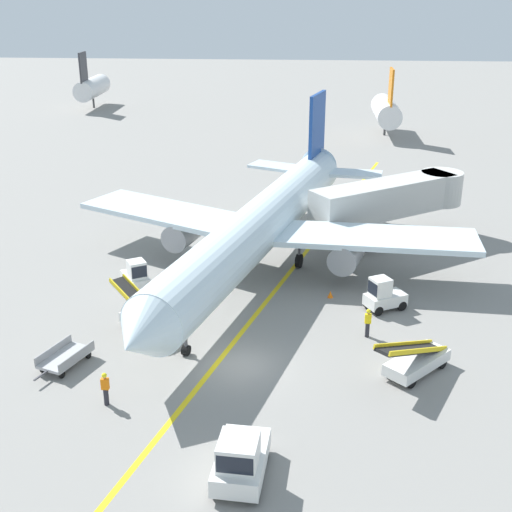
# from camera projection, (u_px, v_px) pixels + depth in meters

# --- Properties ---
(ground_plane) EXTENTS (300.00, 300.00, 0.00)m
(ground_plane) POSITION_uv_depth(u_px,v_px,m) (241.00, 365.00, 34.95)
(ground_plane) COLOR gray
(taxi_line_yellow) EXTENTS (21.98, 77.08, 0.01)m
(taxi_line_yellow) POSITION_uv_depth(u_px,v_px,m) (251.00, 321.00, 39.56)
(taxi_line_yellow) COLOR yellow
(taxi_line_yellow) RESTS_ON ground
(airliner) EXTENTS (27.83, 34.74, 10.10)m
(airliner) POSITION_uv_depth(u_px,v_px,m) (262.00, 224.00, 45.16)
(airliner) COLOR silver
(airliner) RESTS_ON ground
(jet_bridge) EXTENTS (11.91, 9.40, 4.85)m
(jet_bridge) POSITION_uv_depth(u_px,v_px,m) (399.00, 197.00, 50.42)
(jet_bridge) COLOR beige
(jet_bridge) RESTS_ON ground
(pushback_tug) EXTENTS (2.17, 3.74, 2.20)m
(pushback_tug) POSITION_uv_depth(u_px,v_px,m) (240.00, 459.00, 26.56)
(pushback_tug) COLOR silver
(pushback_tug) RESTS_ON ground
(baggage_tug_near_wing) EXTENTS (2.35, 2.73, 2.10)m
(baggage_tug_near_wing) POSITION_uv_depth(u_px,v_px,m) (136.00, 277.00, 43.20)
(baggage_tug_near_wing) COLOR silver
(baggage_tug_near_wing) RESTS_ON ground
(baggage_tug_by_cargo_door) EXTENTS (2.73, 2.29, 2.10)m
(baggage_tug_by_cargo_door) POSITION_uv_depth(u_px,v_px,m) (383.00, 296.00, 40.57)
(baggage_tug_by_cargo_door) COLOR silver
(baggage_tug_by_cargo_door) RESTS_ON ground
(belt_loader_forward_hold) EXTENTS (4.33, 4.50, 2.59)m
(belt_loader_forward_hold) POSITION_uv_depth(u_px,v_px,m) (416.00, 360.00, 33.95)
(belt_loader_forward_hold) COLOR silver
(belt_loader_forward_hold) RESTS_ON ground
(belt_loader_aft_hold) EXTENTS (4.53, 4.30, 2.59)m
(belt_loader_aft_hold) POSITION_uv_depth(u_px,v_px,m) (147.00, 321.00, 37.87)
(belt_loader_aft_hold) COLOR silver
(belt_loader_aft_hold) RESTS_ON ground
(baggage_cart_loaded) EXTENTS (2.45, 3.80, 0.94)m
(baggage_cart_loaded) POSITION_uv_depth(u_px,v_px,m) (65.00, 357.00, 34.78)
(baggage_cart_loaded) COLOR #A5A5A8
(baggage_cart_loaded) RESTS_ON ground
(ground_crew_marshaller) EXTENTS (0.36, 0.24, 1.70)m
(ground_crew_marshaller) POSITION_uv_depth(u_px,v_px,m) (368.00, 322.00, 37.45)
(ground_crew_marshaller) COLOR #26262D
(ground_crew_marshaller) RESTS_ON ground
(ground_crew_wing_walker) EXTENTS (0.36, 0.24, 1.70)m
(ground_crew_wing_walker) POSITION_uv_depth(u_px,v_px,m) (105.00, 388.00, 31.36)
(ground_crew_wing_walker) COLOR #26262D
(ground_crew_wing_walker) RESTS_ON ground
(safety_cone_nose_left) EXTENTS (0.36, 0.36, 0.44)m
(safety_cone_nose_left) POSITION_uv_depth(u_px,v_px,m) (330.00, 294.00, 42.41)
(safety_cone_nose_left) COLOR orange
(safety_cone_nose_left) RESTS_ON ground
(safety_cone_nose_right) EXTENTS (0.36, 0.36, 0.44)m
(safety_cone_nose_right) POSITION_uv_depth(u_px,v_px,m) (166.00, 293.00, 42.53)
(safety_cone_nose_right) COLOR orange
(safety_cone_nose_right) RESTS_ON ground
(distant_aircraft_mid_left) EXTENTS (3.00, 10.10, 8.80)m
(distant_aircraft_mid_left) POSITION_uv_depth(u_px,v_px,m) (92.00, 87.00, 105.71)
(distant_aircraft_mid_left) COLOR silver
(distant_aircraft_mid_left) RESTS_ON ground
(distant_aircraft_mid_right) EXTENTS (3.00, 10.10, 8.80)m
(distant_aircraft_mid_right) POSITION_uv_depth(u_px,v_px,m) (386.00, 110.00, 86.45)
(distant_aircraft_mid_right) COLOR silver
(distant_aircraft_mid_right) RESTS_ON ground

